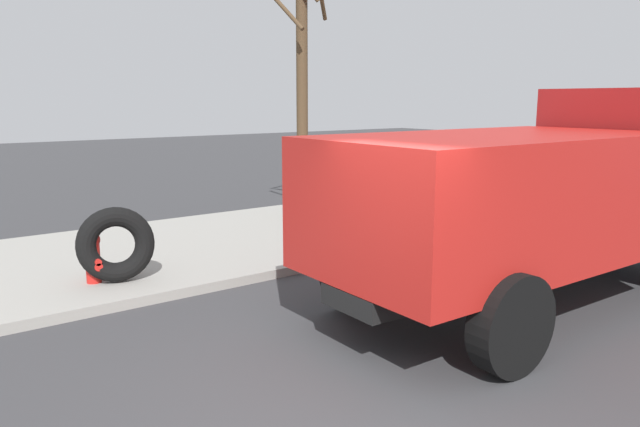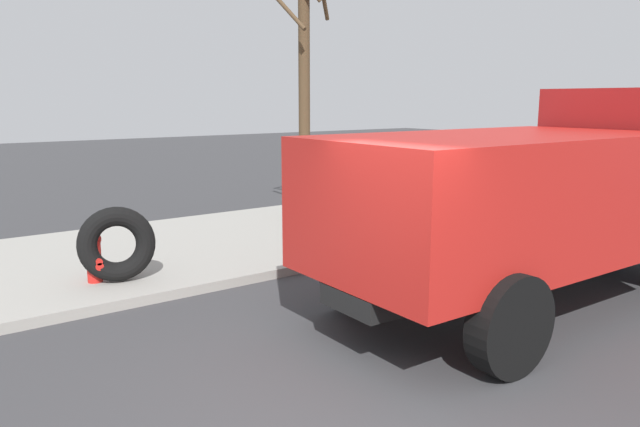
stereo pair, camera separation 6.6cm
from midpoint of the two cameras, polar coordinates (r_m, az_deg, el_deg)
The scene contains 6 objects.
ground_plane at distance 5.71m, azimuth 2.24°, elevation -18.99°, with size 80.00×80.00×0.00m, color #38383A.
sidewalk_curb at distance 11.16m, azimuth -19.11°, elevation -4.14°, with size 36.00×5.00×0.15m, color #99968E.
fire_hydrant at distance 9.52m, azimuth -20.47°, elevation -3.72°, with size 0.25×0.57×0.77m.
loose_tire at distance 9.41m, azimuth -18.51°, elevation -2.78°, with size 1.12×1.12×0.29m, color black.
dump_truck_red at distance 9.03m, azimuth 21.50°, elevation 2.24°, with size 7.05×2.91×3.00m.
bare_tree at distance 13.70m, azimuth -1.37°, elevation 12.57°, with size 1.22×1.14×5.81m.
Camera 2 is at (-3.08, -3.88, 2.83)m, focal length 33.76 mm.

